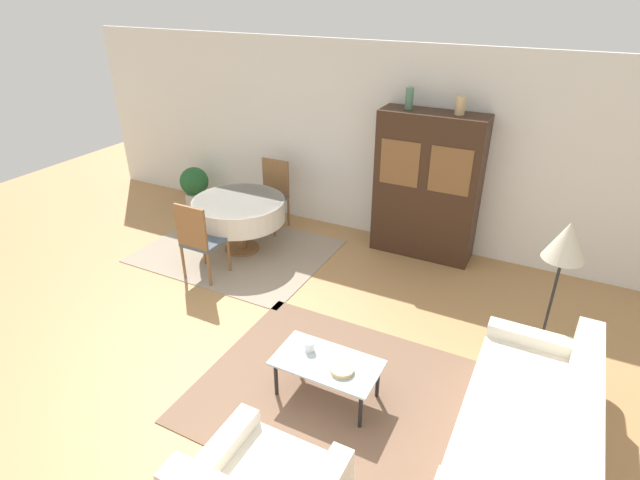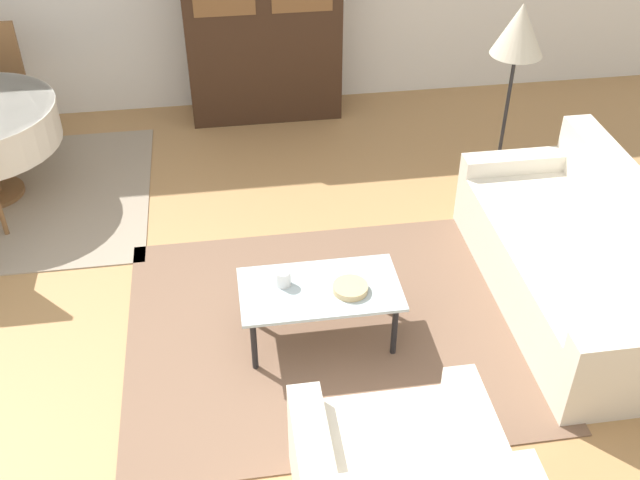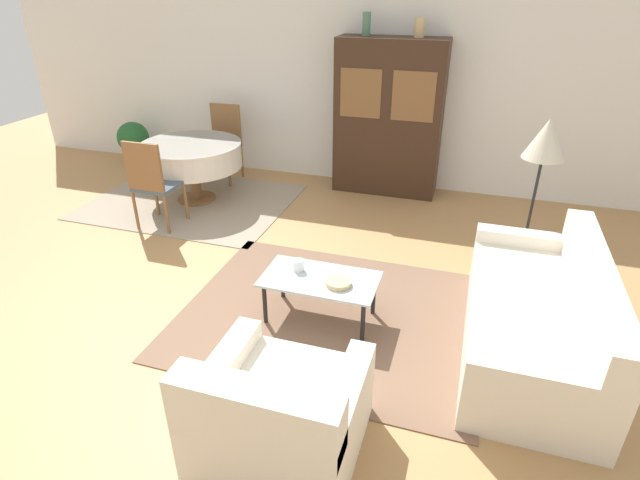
# 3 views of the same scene
# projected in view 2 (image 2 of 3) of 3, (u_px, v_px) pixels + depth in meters

# --- Properties ---
(ground_plane) EXTENTS (14.00, 14.00, 0.00)m
(ground_plane) POSITION_uv_depth(u_px,v_px,m) (184.00, 390.00, 4.26)
(ground_plane) COLOR tan
(area_rug) EXTENTS (2.50, 2.05, 0.01)m
(area_rug) POSITION_uv_depth(u_px,v_px,m) (331.00, 328.00, 4.66)
(area_rug) COLOR brown
(area_rug) RESTS_ON ground_plane
(couch) EXTENTS (0.91, 1.99, 0.80)m
(couch) POSITION_uv_depth(u_px,v_px,m) (581.00, 264.00, 4.72)
(couch) COLOR silver
(couch) RESTS_ON ground_plane
(coffee_table) EXTENTS (0.94, 0.52, 0.39)m
(coffee_table) POSITION_uv_depth(u_px,v_px,m) (320.00, 293.00, 4.39)
(coffee_table) COLOR black
(coffee_table) RESTS_ON area_rug
(display_cabinet) EXTENTS (1.34, 0.47, 1.94)m
(display_cabinet) POSITION_uv_depth(u_px,v_px,m) (262.00, 10.00, 6.42)
(display_cabinet) COLOR #382316
(display_cabinet) RESTS_ON ground_plane
(floor_lamp) EXTENTS (0.38, 0.38, 1.46)m
(floor_lamp) POSITION_uv_depth(u_px,v_px,m) (519.00, 36.00, 5.30)
(floor_lamp) COLOR black
(floor_lamp) RESTS_ON ground_plane
(cup) EXTENTS (0.09, 0.09, 0.10)m
(cup) POSITION_uv_depth(u_px,v_px,m) (283.00, 278.00, 4.36)
(cup) COLOR white
(cup) RESTS_ON coffee_table
(bowl) EXTENTS (0.21, 0.21, 0.04)m
(bowl) POSITION_uv_depth(u_px,v_px,m) (350.00, 288.00, 4.33)
(bowl) COLOR tan
(bowl) RESTS_ON coffee_table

